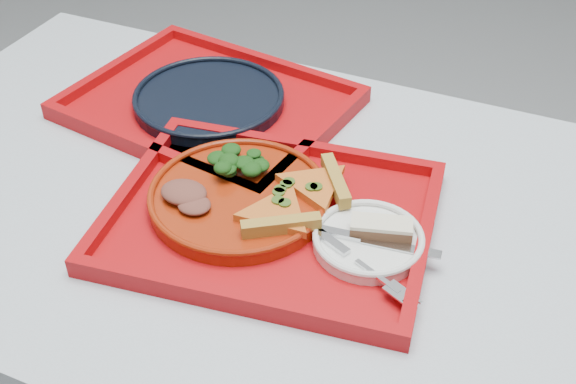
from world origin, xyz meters
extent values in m
cube|color=#A8B1BD|center=(0.00, 0.00, 0.73)|extent=(1.60, 0.80, 0.03)
cylinder|color=gray|center=(-0.72, 0.32, 0.36)|extent=(0.05, 0.05, 0.72)
cube|color=#A5080C|center=(-0.10, -0.04, 0.76)|extent=(0.49, 0.40, 0.01)
cube|color=#A5080C|center=(-0.32, 0.19, 0.76)|extent=(0.50, 0.41, 0.01)
cylinder|color=maroon|center=(-0.15, -0.03, 0.77)|extent=(0.26, 0.26, 0.02)
cylinder|color=white|center=(0.05, -0.04, 0.77)|extent=(0.15, 0.15, 0.01)
cylinder|color=black|center=(-0.32, 0.19, 0.77)|extent=(0.26, 0.26, 0.02)
ellipsoid|color=black|center=(-0.18, 0.02, 0.80)|extent=(0.08, 0.07, 0.04)
ellipsoid|color=brown|center=(-0.22, -0.07, 0.79)|extent=(0.07, 0.06, 0.02)
cube|color=#482718|center=(0.06, -0.03, 0.78)|extent=(0.09, 0.05, 0.02)
cube|color=beige|center=(0.06, -0.03, 0.80)|extent=(0.09, 0.05, 0.01)
cube|color=silver|center=(0.05, -0.05, 0.78)|extent=(0.19, 0.04, 0.01)
cube|color=silver|center=(0.05, -0.09, 0.78)|extent=(0.18, 0.10, 0.01)
camera|label=1|loc=(0.23, -0.74, 1.44)|focal=45.00mm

